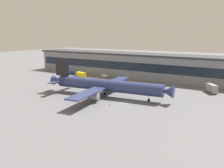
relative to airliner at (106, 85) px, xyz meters
The scene contains 11 objects.
ground_plane 14.19m from the airliner, 24.16° to the right, with size 600.00×600.00×0.00m, color slate.
terminal_building 54.33m from the airliner, 77.11° to the left, with size 202.05×19.68×15.47m.
airliner is the anchor object (origin of this frame).
catering_truck 51.26m from the airliner, 38.77° to the left, with size 6.37×7.33×4.15m.
pushback_tractor 67.04m from the airliner, 144.57° to the left, with size 5.45×4.70×1.75m.
baggage_tug 46.86m from the airliner, 123.74° to the left, with size 3.67×2.21×1.85m.
fuel_truck 50.24m from the airliner, 141.90° to the left, with size 8.85×5.31×3.35m.
traffic_cone_0 14.80m from the airliner, 49.78° to the right, with size 0.59×0.59×0.74m, color #F2590C.
traffic_cone_1 21.17m from the airliner, 128.50° to the right, with size 0.48×0.48×0.59m, color #F2590C.
traffic_cone_2 15.71m from the airliner, 97.55° to the right, with size 0.54×0.54×0.68m, color #F2590C.
traffic_cone_3 29.95m from the airliner, 147.20° to the right, with size 0.52×0.52×0.65m, color #F2590C.
Camera 1 is at (44.41, -80.17, 27.59)m, focal length 37.29 mm.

